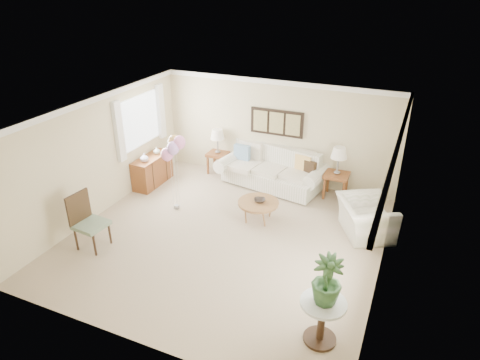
{
  "coord_description": "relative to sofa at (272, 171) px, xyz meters",
  "views": [
    {
      "loc": [
        3.19,
        -6.6,
        4.88
      ],
      "look_at": [
        0.05,
        0.6,
        1.05
      ],
      "focal_mm": 32.0,
      "sensor_mm": 36.0,
      "label": 1
    }
  ],
  "objects": [
    {
      "name": "end_table_right",
      "position": [
        1.59,
        0.02,
        0.13
      ],
      "size": [
        0.56,
        0.51,
        0.62
      ],
      "color": "brown",
      "rests_on": "ground"
    },
    {
      "name": "decor_bowl",
      "position": [
        0.31,
        -1.69,
        0.09
      ],
      "size": [
        0.31,
        0.31,
        0.06
      ],
      "primitive_type": "imported",
      "rotation": [
        0.0,
        0.0,
        0.35
      ],
      "color": "black",
      "rests_on": "coffee_table"
    },
    {
      "name": "vase_white",
      "position": [
        -2.79,
        -1.42,
        0.46
      ],
      "size": [
        0.21,
        0.21,
        0.21
      ],
      "primitive_type": "imported",
      "rotation": [
        0.0,
        0.0,
        -0.06
      ],
      "color": "silver",
      "rests_on": "credenza"
    },
    {
      "name": "vase_sage",
      "position": [
        -2.79,
        -0.89,
        0.44
      ],
      "size": [
        0.2,
        0.2,
        0.18
      ],
      "primitive_type": "imported",
      "rotation": [
        0.0,
        0.0,
        -0.21
      ],
      "color": "#ABB2A1",
      "rests_on": "credenza"
    },
    {
      "name": "side_table",
      "position": [
        2.36,
        -4.5,
        0.16
      ],
      "size": [
        0.66,
        0.66,
        0.72
      ],
      "color": "silver",
      "rests_on": "ground"
    },
    {
      "name": "ground_plane",
      "position": [
        -0.05,
        -2.62,
        -0.39
      ],
      "size": [
        6.0,
        6.0,
        0.0
      ],
      "primitive_type": "plane",
      "color": "tan"
    },
    {
      "name": "lamp_right",
      "position": [
        1.59,
        0.02,
        0.74
      ],
      "size": [
        0.38,
        0.38,
        0.66
      ],
      "color": "gray",
      "rests_on": "end_table_right"
    },
    {
      "name": "lamp_left",
      "position": [
        -1.59,
        0.15,
        0.68
      ],
      "size": [
        0.37,
        0.37,
        0.65
      ],
      "color": "gray",
      "rests_on": "end_table_left"
    },
    {
      "name": "end_table_left",
      "position": [
        -1.59,
        0.15,
        0.1
      ],
      "size": [
        0.53,
        0.48,
        0.57
      ],
      "color": "brown",
      "rests_on": "ground"
    },
    {
      "name": "armchair",
      "position": [
        2.48,
        -1.34,
        -0.02
      ],
      "size": [
        1.42,
        1.47,
        0.74
      ],
      "primitive_type": "imported",
      "rotation": [
        0.0,
        0.0,
        2.06
      ],
      "color": "white",
      "rests_on": "ground"
    },
    {
      "name": "accent_chair",
      "position": [
        -2.38,
        -3.94,
        0.2
      ],
      "size": [
        0.6,
        0.6,
        1.14
      ],
      "color": "gray",
      "rests_on": "ground"
    },
    {
      "name": "balloon_cluster",
      "position": [
        -1.58,
        -1.97,
        1.12
      ],
      "size": [
        0.53,
        0.41,
        1.77
      ],
      "color": "gray",
      "rests_on": "ground"
    },
    {
      "name": "credenza",
      "position": [
        -2.81,
        -1.12,
        -0.02
      ],
      "size": [
        0.46,
        1.2,
        0.74
      ],
      "color": "brown",
      "rests_on": "ground"
    },
    {
      "name": "potted_plant",
      "position": [
        2.37,
        -4.49,
        0.71
      ],
      "size": [
        0.51,
        0.51,
        0.75
      ],
      "primitive_type": "imported",
      "rotation": [
        0.0,
        0.0,
        0.25
      ],
      "color": "#234729",
      "rests_on": "side_table"
    },
    {
      "name": "coffee_table",
      "position": [
        0.29,
        -1.71,
        0.03
      ],
      "size": [
        0.89,
        0.89,
        0.45
      ],
      "color": "#8E5B3B",
      "rests_on": "ground"
    },
    {
      "name": "wall_art_triptych",
      "position": [
        -0.05,
        0.34,
        1.16
      ],
      "size": [
        1.35,
        0.06,
        0.65
      ],
      "color": "black",
      "rests_on": "ground"
    },
    {
      "name": "sofa",
      "position": [
        0.0,
        0.0,
        0.0
      ],
      "size": [
        2.81,
        1.39,
        0.98
      ],
      "color": "white",
      "rests_on": "ground"
    },
    {
      "name": "room_shell",
      "position": [
        -0.16,
        -2.53,
        1.24
      ],
      "size": [
        6.04,
        6.04,
        2.6
      ],
      "color": "beige",
      "rests_on": "ground"
    }
  ]
}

